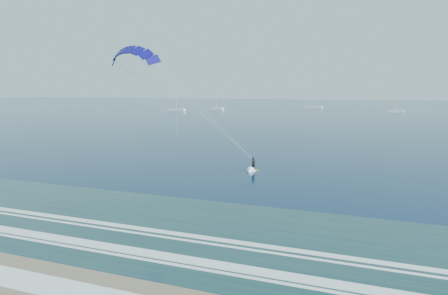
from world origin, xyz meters
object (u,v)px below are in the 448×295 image
Objects in this scene: sailboat_2 at (314,107)px; sailboat_1 at (217,109)px; sailboat_0 at (176,110)px; sailboat_3 at (396,111)px; kitesurfer_rig at (192,106)px.

sailboat_1 is at bearing -141.86° from sailboat_2.
sailboat_2 is (47.65, 37.42, 0.02)m from sailboat_1.
sailboat_3 is at bearing 13.92° from sailboat_0.
kitesurfer_rig is at bearing -61.66° from sailboat_0.
sailboat_1 is 1.07× the size of sailboat_3.
sailboat_0 is at bearing -166.08° from sailboat_3.
kitesurfer_rig is 1.89× the size of sailboat_1.
sailboat_1 is at bearing -175.18° from sailboat_3.
sailboat_1 is 92.24m from sailboat_3.
sailboat_0 reaches higher than sailboat_3.
sailboat_0 is at bearing -138.28° from sailboat_2.
kitesurfer_rig is 2.03× the size of sailboat_3.
sailboat_2 is at bearing 38.14° from sailboat_1.
kitesurfer_rig is 169.58m from sailboat_1.
sailboat_3 is (44.26, -29.66, -0.02)m from sailboat_2.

